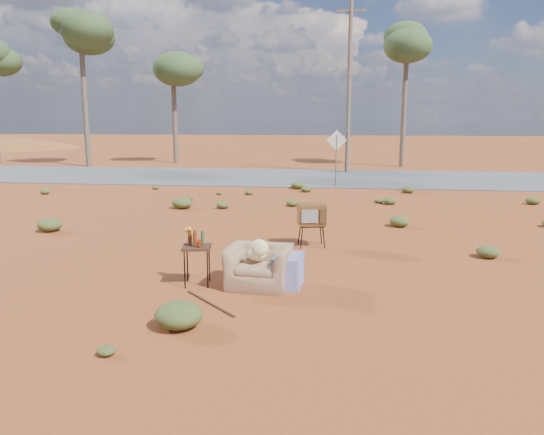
# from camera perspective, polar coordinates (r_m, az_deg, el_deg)

# --- Properties ---
(ground) EXTENTS (140.00, 140.00, 0.00)m
(ground) POSITION_cam_1_polar(r_m,az_deg,el_deg) (9.13, -3.22, -6.35)
(ground) COLOR brown
(ground) RESTS_ON ground
(highway) EXTENTS (140.00, 7.00, 0.04)m
(highway) POSITION_cam_1_polar(r_m,az_deg,el_deg) (23.78, 3.29, 4.34)
(highway) COLOR #565659
(highway) RESTS_ON ground
(armchair) EXTENTS (1.23, 0.76, 0.87)m
(armchair) POSITION_cam_1_polar(r_m,az_deg,el_deg) (8.51, -0.82, -4.76)
(armchair) COLOR #916E4F
(armchair) RESTS_ON ground
(tv_unit) EXTENTS (0.64, 0.56, 0.91)m
(tv_unit) POSITION_cam_1_polar(r_m,az_deg,el_deg) (11.05, 4.30, 0.27)
(tv_unit) COLOR black
(tv_unit) RESTS_ON ground
(side_table) EXTENTS (0.52, 0.52, 0.92)m
(side_table) POSITION_cam_1_polar(r_m,az_deg,el_deg) (8.61, -8.29, -2.86)
(side_table) COLOR #361F13
(side_table) RESTS_ON ground
(rusty_bar) EXTENTS (0.94, 0.98, 0.04)m
(rusty_bar) POSITION_cam_1_polar(r_m,az_deg,el_deg) (7.86, -6.68, -9.13)
(rusty_bar) COLOR #4E2415
(rusty_bar) RESTS_ON ground
(road_sign) EXTENTS (0.78, 0.06, 2.19)m
(road_sign) POSITION_cam_1_polar(r_m,az_deg,el_deg) (20.61, 6.95, 7.42)
(road_sign) COLOR brown
(road_sign) RESTS_ON ground
(eucalyptus_left) EXTENTS (3.20, 3.20, 8.10)m
(eucalyptus_left) POSITION_cam_1_polar(r_m,az_deg,el_deg) (31.03, -19.91, 18.02)
(eucalyptus_left) COLOR brown
(eucalyptus_left) RESTS_ON ground
(eucalyptus_near_left) EXTENTS (3.20, 3.20, 6.60)m
(eucalyptus_near_left) POSITION_cam_1_polar(r_m,az_deg,el_deg) (32.16, -10.61, 15.54)
(eucalyptus_near_left) COLOR brown
(eucalyptus_near_left) RESTS_ON ground
(eucalyptus_center) EXTENTS (3.20, 3.20, 7.60)m
(eucalyptus_center) POSITION_cam_1_polar(r_m,az_deg,el_deg) (30.01, 14.31, 17.64)
(eucalyptus_center) COLOR brown
(eucalyptus_center) RESTS_ON ground
(utility_pole_center) EXTENTS (1.40, 0.20, 8.00)m
(utility_pole_center) POSITION_cam_1_polar(r_m,az_deg,el_deg) (26.12, 8.29, 13.89)
(utility_pole_center) COLOR brown
(utility_pole_center) RESTS_ON ground
(scrub_patch) EXTENTS (17.49, 8.07, 0.33)m
(scrub_patch) POSITION_cam_1_polar(r_m,az_deg,el_deg) (13.45, -3.32, -0.14)
(scrub_patch) COLOR #485625
(scrub_patch) RESTS_ON ground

